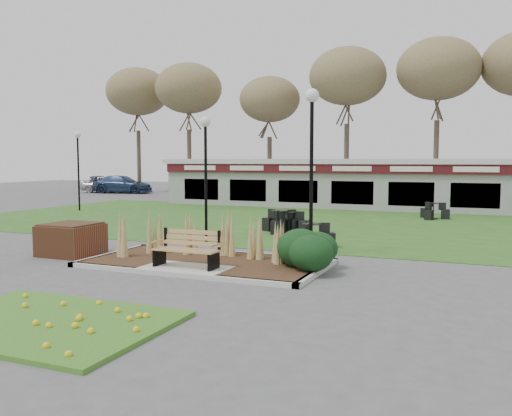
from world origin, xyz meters
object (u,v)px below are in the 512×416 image
at_px(brick_planter, 71,239).
at_px(car_silver, 106,184).
at_px(park_bench, 188,248).
at_px(bistro_set_d, 289,225).
at_px(lamp_post_near_right, 312,135).
at_px(bistro_set_c, 280,225).
at_px(food_pavilion, 358,183).
at_px(bistro_set_a, 312,239).
at_px(bistro_set_b, 433,214).
at_px(car_black, 222,187).
at_px(lamp_post_far_left, 78,153).
at_px(car_blue, 123,184).
at_px(lamp_post_mid_left, 206,151).

xyz_separation_m(brick_planter, car_silver, (-19.27, 26.00, 0.27)).
bearing_deg(park_bench, bistro_set_d, 90.91).
distance_m(brick_planter, lamp_post_near_right, 7.73).
distance_m(lamp_post_near_right, bistro_set_d, 6.10).
bearing_deg(lamp_post_near_right, brick_planter, -158.05).
height_order(bistro_set_d, car_silver, car_silver).
distance_m(brick_planter, bistro_set_d, 8.43).
xyz_separation_m(park_bench, bistro_set_c, (-0.42, 7.83, -0.29)).
bearing_deg(bistro_set_d, bistro_set_c, -148.32).
distance_m(food_pavilion, bistro_set_a, 15.12).
bearing_deg(bistro_set_a, bistro_set_b, 74.88).
distance_m(bistro_set_b, car_silver, 30.56).
xyz_separation_m(lamp_post_near_right, car_black, (-14.51, 23.35, -2.84)).
bearing_deg(lamp_post_far_left, car_blue, 118.58).
xyz_separation_m(car_black, car_blue, (-9.61, 0.00, 0.06)).
bearing_deg(car_silver, food_pavilion, -117.43).
height_order(park_bench, car_black, car_black).
bearing_deg(brick_planter, lamp_post_near_right, 21.95).
bearing_deg(bistro_set_d, lamp_post_near_right, -63.46).
distance_m(food_pavilion, lamp_post_far_left, 16.00).
height_order(lamp_post_far_left, bistro_set_a, lamp_post_far_left).
bearing_deg(lamp_post_mid_left, brick_planter, -124.11).
relative_size(lamp_post_mid_left, car_silver, 0.97).
xyz_separation_m(bistro_set_b, car_silver, (-28.30, 11.53, 0.48)).
height_order(lamp_post_mid_left, bistro_set_a, lamp_post_mid_left).
xyz_separation_m(lamp_post_far_left, bistro_set_c, (13.58, -4.34, -2.91)).
xyz_separation_m(bistro_set_a, car_silver, (-25.47, 22.00, 0.47)).
relative_size(lamp_post_far_left, bistro_set_b, 3.17).
distance_m(brick_planter, car_blue, 31.37).
bearing_deg(park_bench, car_black, 114.76).
relative_size(lamp_post_mid_left, bistro_set_c, 2.69).
xyz_separation_m(food_pavilion, car_blue, (-21.94, 7.04, -0.72)).
height_order(park_bench, bistro_set_b, park_bench).
xyz_separation_m(lamp_post_mid_left, car_silver, (-21.80, 22.27, -2.36)).
bearing_deg(car_blue, bistro_set_d, -140.53).
bearing_deg(car_black, lamp_post_far_left, -170.25).
xyz_separation_m(park_bench, lamp_post_far_left, (-14.00, 12.17, 2.62)).
distance_m(bistro_set_a, car_silver, 33.66).
xyz_separation_m(brick_planter, bistro_set_c, (3.98, 7.08, -0.17)).
relative_size(food_pavilion, car_black, 5.81).
bearing_deg(lamp_post_mid_left, bistro_set_b, 58.84).
bearing_deg(lamp_post_mid_left, car_silver, 134.38).
distance_m(bistro_set_a, car_blue, 32.37).
relative_size(food_pavilion, car_blue, 4.72).
xyz_separation_m(bistro_set_d, car_blue, (-21.82, 18.74, 0.47)).
bearing_deg(car_black, food_pavilion, -103.44).
relative_size(bistro_set_a, bistro_set_c, 0.91).
xyz_separation_m(bistro_set_d, car_black, (-12.21, 18.74, 0.41)).
xyz_separation_m(brick_planter, bistro_set_a, (6.19, 4.00, -0.20)).
bearing_deg(bistro_set_c, food_pavilion, 87.95).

